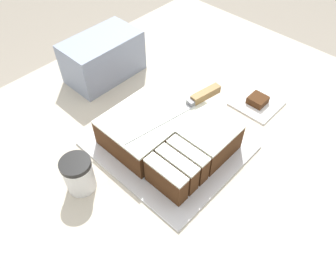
{
  "coord_description": "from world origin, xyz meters",
  "views": [
    {
      "loc": [
        -0.44,
        -0.41,
        1.63
      ],
      "look_at": [
        -0.02,
        -0.02,
        0.98
      ],
      "focal_mm": 35.0,
      "sensor_mm": 36.0,
      "label": 1
    }
  ],
  "objects_px": {
    "coffee_cup": "(79,175)",
    "cake": "(168,133)",
    "storage_box": "(103,57)",
    "cake_board": "(168,145)",
    "brownie": "(258,100)",
    "knife": "(195,100)"
  },
  "relations": [
    {
      "from": "coffee_cup",
      "to": "cake",
      "type": "bearing_deg",
      "value": -14.35
    },
    {
      "from": "cake",
      "to": "storage_box",
      "type": "xyz_separation_m",
      "value": [
        0.08,
        0.37,
        0.02
      ]
    },
    {
      "from": "coffee_cup",
      "to": "storage_box",
      "type": "distance_m",
      "value": 0.45
    },
    {
      "from": "cake_board",
      "to": "cake",
      "type": "distance_m",
      "value": 0.04
    },
    {
      "from": "cake_board",
      "to": "brownie",
      "type": "height_order",
      "value": "brownie"
    },
    {
      "from": "cake",
      "to": "brownie",
      "type": "height_order",
      "value": "cake"
    },
    {
      "from": "brownie",
      "to": "coffee_cup",
      "type": "bearing_deg",
      "value": 164.71
    },
    {
      "from": "brownie",
      "to": "knife",
      "type": "bearing_deg",
      "value": 157.16
    },
    {
      "from": "knife",
      "to": "cake",
      "type": "bearing_deg",
      "value": 7.83
    },
    {
      "from": "cake",
      "to": "knife",
      "type": "distance_m",
      "value": 0.12
    },
    {
      "from": "brownie",
      "to": "storage_box",
      "type": "xyz_separation_m",
      "value": [
        -0.23,
        0.46,
        0.05
      ]
    },
    {
      "from": "cake_board",
      "to": "knife",
      "type": "height_order",
      "value": "knife"
    },
    {
      "from": "cake",
      "to": "knife",
      "type": "xyz_separation_m",
      "value": [
        0.11,
        -0.0,
        0.05
      ]
    },
    {
      "from": "knife",
      "to": "coffee_cup",
      "type": "distance_m",
      "value": 0.36
    },
    {
      "from": "cake_board",
      "to": "knife",
      "type": "distance_m",
      "value": 0.14
    },
    {
      "from": "cake_board",
      "to": "storage_box",
      "type": "distance_m",
      "value": 0.39
    },
    {
      "from": "brownie",
      "to": "cake_board",
      "type": "bearing_deg",
      "value": 164.81
    },
    {
      "from": "storage_box",
      "to": "cake",
      "type": "bearing_deg",
      "value": -102.8
    },
    {
      "from": "knife",
      "to": "brownie",
      "type": "xyz_separation_m",
      "value": [
        0.2,
        -0.09,
        -0.08
      ]
    },
    {
      "from": "cake_board",
      "to": "brownie",
      "type": "xyz_separation_m",
      "value": [
        0.31,
        -0.08,
        0.01
      ]
    },
    {
      "from": "cake_board",
      "to": "coffee_cup",
      "type": "height_order",
      "value": "coffee_cup"
    },
    {
      "from": "brownie",
      "to": "cake",
      "type": "bearing_deg",
      "value": 163.97
    }
  ]
}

